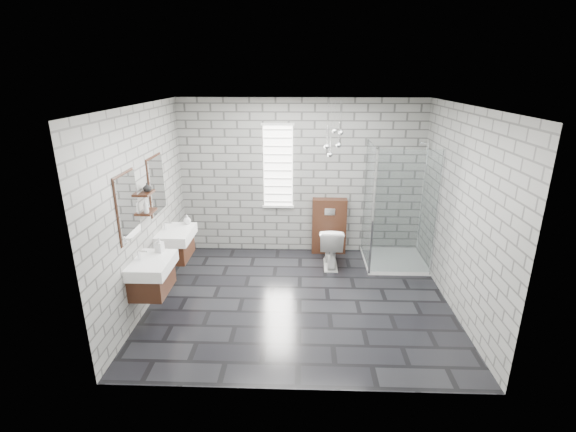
# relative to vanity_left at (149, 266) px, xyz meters

# --- Properties ---
(floor) EXTENTS (4.20, 3.60, 0.02)m
(floor) POSITION_rel_vanity_left_xyz_m (1.91, 0.55, -0.77)
(floor) COLOR black
(floor) RESTS_ON ground
(ceiling) EXTENTS (4.20, 3.60, 0.02)m
(ceiling) POSITION_rel_vanity_left_xyz_m (1.91, 0.55, 1.95)
(ceiling) COLOR white
(ceiling) RESTS_ON wall_back
(wall_back) EXTENTS (4.20, 0.02, 2.70)m
(wall_back) POSITION_rel_vanity_left_xyz_m (1.91, 2.36, 0.59)
(wall_back) COLOR gray
(wall_back) RESTS_ON floor
(wall_front) EXTENTS (4.20, 0.02, 2.70)m
(wall_front) POSITION_rel_vanity_left_xyz_m (1.91, -1.26, 0.59)
(wall_front) COLOR gray
(wall_front) RESTS_ON floor
(wall_left) EXTENTS (0.02, 3.60, 2.70)m
(wall_left) POSITION_rel_vanity_left_xyz_m (-0.20, 0.55, 0.59)
(wall_left) COLOR gray
(wall_left) RESTS_ON floor
(wall_right) EXTENTS (0.02, 3.60, 2.70)m
(wall_right) POSITION_rel_vanity_left_xyz_m (4.02, 0.55, 0.59)
(wall_right) COLOR gray
(wall_right) RESTS_ON floor
(vanity_left) EXTENTS (0.47, 0.70, 1.57)m
(vanity_left) POSITION_rel_vanity_left_xyz_m (0.00, 0.00, 0.00)
(vanity_left) COLOR #412214
(vanity_left) RESTS_ON wall_left
(vanity_right) EXTENTS (0.47, 0.70, 1.57)m
(vanity_right) POSITION_rel_vanity_left_xyz_m (0.00, 1.05, 0.00)
(vanity_right) COLOR #412214
(vanity_right) RESTS_ON wall_left
(shelf_lower) EXTENTS (0.14, 0.30, 0.03)m
(shelf_lower) POSITION_rel_vanity_left_xyz_m (-0.12, 0.50, 0.56)
(shelf_lower) COLOR #412214
(shelf_lower) RESTS_ON wall_left
(shelf_upper) EXTENTS (0.14, 0.30, 0.03)m
(shelf_upper) POSITION_rel_vanity_left_xyz_m (-0.12, 0.50, 0.82)
(shelf_upper) COLOR #412214
(shelf_upper) RESTS_ON wall_left
(window) EXTENTS (0.56, 0.05, 1.48)m
(window) POSITION_rel_vanity_left_xyz_m (1.51, 2.33, 0.79)
(window) COLOR white
(window) RESTS_ON wall_back
(cistern_panel) EXTENTS (0.60, 0.20, 1.00)m
(cistern_panel) POSITION_rel_vanity_left_xyz_m (2.41, 2.25, -0.26)
(cistern_panel) COLOR #412214
(cistern_panel) RESTS_ON floor
(flush_plate) EXTENTS (0.18, 0.01, 0.12)m
(flush_plate) POSITION_rel_vanity_left_xyz_m (2.41, 2.14, 0.04)
(flush_plate) COLOR silver
(flush_plate) RESTS_ON cistern_panel
(shower_enclosure) EXTENTS (1.00, 1.00, 2.03)m
(shower_enclosure) POSITION_rel_vanity_left_xyz_m (3.41, 1.73, -0.25)
(shower_enclosure) COLOR white
(shower_enclosure) RESTS_ON floor
(pendant_cluster) EXTENTS (0.31, 0.21, 0.90)m
(pendant_cluster) POSITION_rel_vanity_left_xyz_m (2.43, 1.92, 1.30)
(pendant_cluster) COLOR silver
(pendant_cluster) RESTS_ON ceiling
(toilet) EXTENTS (0.41, 0.69, 0.70)m
(toilet) POSITION_rel_vanity_left_xyz_m (2.41, 1.69, -0.41)
(toilet) COLOR white
(toilet) RESTS_ON floor
(soap_bottle_a) EXTENTS (0.11, 0.11, 0.21)m
(soap_bottle_a) POSITION_rel_vanity_left_xyz_m (0.07, 0.25, 0.20)
(soap_bottle_a) COLOR #B2B2B2
(soap_bottle_a) RESTS_ON vanity_left
(soap_bottle_b) EXTENTS (0.14, 0.14, 0.15)m
(soap_bottle_b) POSITION_rel_vanity_left_xyz_m (0.14, 1.32, 0.17)
(soap_bottle_b) COLOR #B2B2B2
(soap_bottle_b) RESTS_ON vanity_right
(soap_bottle_c) EXTENTS (0.07, 0.07, 0.18)m
(soap_bottle_c) POSITION_rel_vanity_left_xyz_m (-0.11, 0.40, 0.67)
(soap_bottle_c) COLOR #B2B2B2
(soap_bottle_c) RESTS_ON shelf_lower
(vase) EXTENTS (0.15, 0.15, 0.12)m
(vase) POSITION_rel_vanity_left_xyz_m (-0.11, 0.52, 0.90)
(vase) COLOR #B2B2B2
(vase) RESTS_ON shelf_upper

